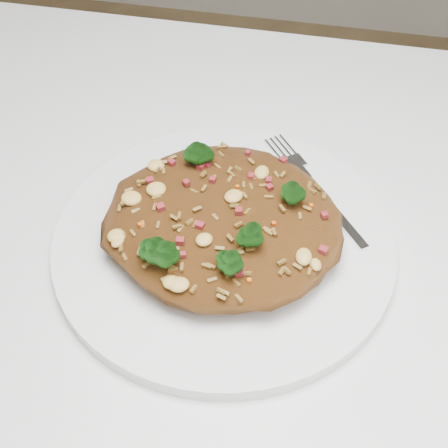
% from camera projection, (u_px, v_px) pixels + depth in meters
% --- Properties ---
extents(dining_table, '(1.20, 0.80, 0.75)m').
position_uv_depth(dining_table, '(220.00, 338.00, 0.59)').
color(dining_table, silver).
rests_on(dining_table, ground).
extents(plate, '(0.30, 0.30, 0.01)m').
position_uv_depth(plate, '(224.00, 241.00, 0.55)').
color(plate, white).
rests_on(plate, dining_table).
extents(fried_rice, '(0.20, 0.19, 0.06)m').
position_uv_depth(fried_rice, '(224.00, 215.00, 0.52)').
color(fried_rice, brown).
rests_on(fried_rice, plate).
extents(fork, '(0.11, 0.14, 0.00)m').
position_uv_depth(fork, '(319.00, 194.00, 0.57)').
color(fork, silver).
rests_on(fork, plate).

